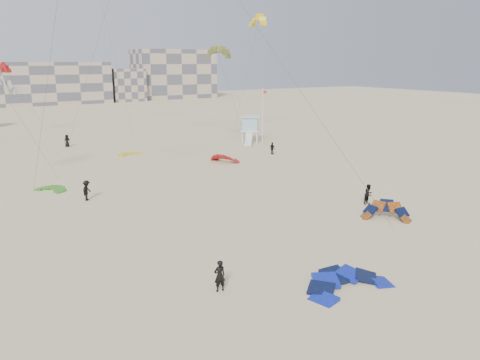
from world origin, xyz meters
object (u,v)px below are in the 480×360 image
kite_ground_blue (347,287)px  lifeguard_tower_near (250,129)px  kitesurfer_main (220,276)px  kite_ground_orange (386,219)px

kite_ground_blue → lifeguard_tower_near: (20.66, 42.64, 2.02)m
kite_ground_blue → kitesurfer_main: kitesurfer_main is taller
kite_ground_blue → kitesurfer_main: 7.00m
kite_ground_blue → kite_ground_orange: kite_ground_orange is taller
kite_ground_blue → kite_ground_orange: bearing=35.3°
kite_ground_orange → lifeguard_tower_near: bearing=121.8°
kite_ground_orange → lifeguard_tower_near: lifeguard_tower_near is taller
kitesurfer_main → lifeguard_tower_near: size_ratio=0.29×
kite_ground_blue → kitesurfer_main: bearing=154.8°
kite_ground_blue → lifeguard_tower_near: bearing=66.4°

